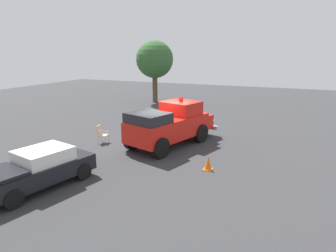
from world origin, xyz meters
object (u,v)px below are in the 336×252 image
Objects in this scene: classic_hot_rod at (37,169)px; lawn_chair_by_car at (101,133)px; vintage_fire_truck at (171,124)px; oak_tree_left at (155,60)px; traffic_cone at (208,163)px.

lawn_chair_by_car is at bearing -168.59° from classic_hot_rod.
vintage_fire_truck is 6.20× the size of lawn_chair_by_car.
vintage_fire_truck reaches higher than lawn_chair_by_car.
vintage_fire_truck is 1.36× the size of classic_hot_rod.
classic_hot_rod is 0.76× the size of oak_tree_left.
lawn_chair_by_car is at bearing -102.83° from traffic_cone.
vintage_fire_truck is 4.11m from traffic_cone.
classic_hot_rod reaches higher than lawn_chair_by_car.
classic_hot_rod is (6.99, -2.63, -0.45)m from vintage_fire_truck.
vintage_fire_truck is at bearing 28.95° from oak_tree_left.
lawn_chair_by_car is (-5.78, -1.17, -0.16)m from classic_hot_rod.
vintage_fire_truck is 1.03× the size of oak_tree_left.
lawn_chair_by_car reaches higher than traffic_cone.
vintage_fire_truck is at bearing 107.73° from lawn_chair_by_car.
vintage_fire_truck is at bearing 159.39° from classic_hot_rod.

